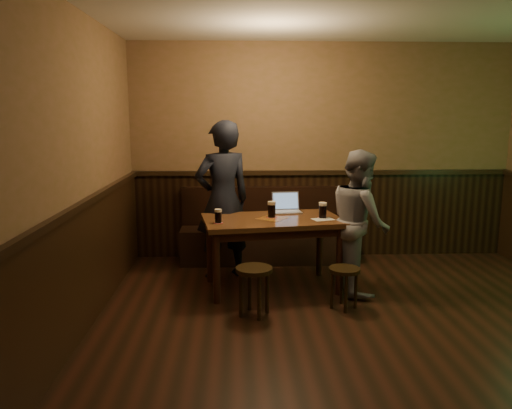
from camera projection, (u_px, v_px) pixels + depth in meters
The scene contains 12 objects.
room at pixel (382, 205), 3.87m from camera, with size 5.04×6.04×2.84m.
bench at pixel (266, 237), 6.49m from camera, with size 2.20×0.50×0.95m.
pub_table at pixel (272, 228), 5.39m from camera, with size 1.58×1.05×0.79m.
stool_left at pixel (254, 277), 4.70m from camera, with size 0.44×0.44×0.47m.
stool_right at pixel (344, 276), 4.88m from camera, with size 0.32×0.32×0.41m.
pint_left at pixel (218, 216), 5.13m from camera, with size 0.09×0.09×0.15m.
pint_mid at pixel (272, 209), 5.40m from camera, with size 0.12×0.12×0.18m.
pint_right at pixel (323, 210), 5.37m from camera, with size 0.11×0.11×0.17m.
laptop at pixel (286, 207), 5.71m from camera, with size 0.34×0.28×0.22m.
menu at pixel (323, 219), 5.32m from camera, with size 0.22×0.15×0.00m, color silver.
person_suit at pixel (223, 200), 5.74m from camera, with size 0.67×0.44×1.83m, color black.
person_grey at pixel (360, 221), 5.31m from camera, with size 0.74×0.58×1.53m, color gray.
Camera 1 is at (-1.13, -3.55, 1.90)m, focal length 35.00 mm.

